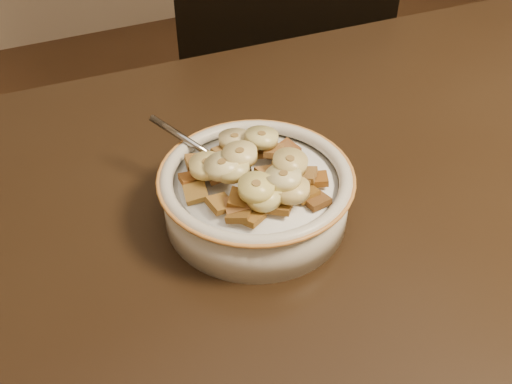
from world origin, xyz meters
name	(u,v)px	position (x,y,z in m)	size (l,w,h in m)	color
chair	(335,102)	(0.12, 0.57, 0.53)	(0.47, 0.47, 1.06)	black
cereal_bowl	(256,199)	(-0.26, 0.13, 0.77)	(0.17, 0.17, 0.04)	silver
milk	(256,183)	(-0.26, 0.13, 0.79)	(0.14, 0.14, 0.00)	white
spoon	(232,168)	(-0.27, 0.15, 0.80)	(0.03, 0.04, 0.01)	#929497
cereal_square_0	(264,150)	(-0.23, 0.16, 0.80)	(0.02, 0.02, 0.01)	brown
cereal_square_1	(301,179)	(-0.22, 0.10, 0.80)	(0.02, 0.02, 0.01)	brown
cereal_square_2	(269,173)	(-0.25, 0.11, 0.81)	(0.02, 0.02, 0.01)	brown
cereal_square_3	(220,204)	(-0.30, 0.10, 0.80)	(0.02, 0.02, 0.01)	brown
cereal_square_4	(316,200)	(-0.22, 0.08, 0.80)	(0.02, 0.02, 0.01)	brown
cereal_square_5	(287,150)	(-0.21, 0.15, 0.80)	(0.02, 0.02, 0.01)	brown
cereal_square_6	(252,192)	(-0.27, 0.10, 0.81)	(0.02, 0.02, 0.01)	brown
cereal_square_7	(274,151)	(-0.23, 0.15, 0.81)	(0.02, 0.02, 0.01)	brown
cereal_square_8	(223,156)	(-0.27, 0.16, 0.80)	(0.02, 0.02, 0.01)	brown
cereal_square_9	(240,214)	(-0.29, 0.08, 0.80)	(0.02, 0.02, 0.01)	brown
cereal_square_10	(259,197)	(-0.27, 0.09, 0.81)	(0.02, 0.02, 0.01)	brown
cereal_square_11	(197,162)	(-0.30, 0.17, 0.80)	(0.02, 0.02, 0.01)	brown
cereal_square_12	(244,152)	(-0.25, 0.15, 0.81)	(0.02, 0.02, 0.01)	brown
cereal_square_13	(250,216)	(-0.28, 0.08, 0.80)	(0.02, 0.02, 0.01)	brown
cereal_square_14	(278,152)	(-0.22, 0.15, 0.80)	(0.02, 0.02, 0.01)	brown
cereal_square_15	(196,193)	(-0.31, 0.13, 0.80)	(0.02, 0.02, 0.01)	brown
cereal_square_16	(286,161)	(-0.22, 0.13, 0.80)	(0.02, 0.02, 0.01)	brown
cereal_square_17	(206,170)	(-0.29, 0.16, 0.80)	(0.02, 0.02, 0.01)	brown
cereal_square_18	(218,173)	(-0.29, 0.14, 0.81)	(0.02, 0.02, 0.01)	brown
cereal_square_19	(191,179)	(-0.31, 0.15, 0.80)	(0.02, 0.02, 0.01)	brown
cereal_square_20	(317,179)	(-0.21, 0.10, 0.80)	(0.02, 0.02, 0.01)	brown
cereal_square_21	(281,153)	(-0.22, 0.15, 0.80)	(0.02, 0.02, 0.01)	olive
cereal_square_22	(201,172)	(-0.30, 0.15, 0.80)	(0.02, 0.02, 0.01)	brown
cereal_square_23	(225,154)	(-0.27, 0.17, 0.80)	(0.02, 0.02, 0.01)	brown
cereal_square_24	(305,193)	(-0.23, 0.09, 0.80)	(0.02, 0.02, 0.01)	brown
cereal_square_25	(280,206)	(-0.25, 0.08, 0.80)	(0.02, 0.02, 0.01)	#915A22
cereal_square_26	(240,199)	(-0.28, 0.10, 0.81)	(0.02, 0.02, 0.01)	brown
cereal_square_27	(237,205)	(-0.29, 0.09, 0.80)	(0.02, 0.02, 0.01)	brown
cereal_square_28	(305,175)	(-0.22, 0.10, 0.80)	(0.02, 0.02, 0.01)	olive
cereal_square_29	(285,153)	(-0.22, 0.14, 0.80)	(0.02, 0.02, 0.01)	brown
banana_slice_0	(235,140)	(-0.26, 0.17, 0.81)	(0.03, 0.03, 0.01)	beige
banana_slice_1	(262,138)	(-0.24, 0.16, 0.82)	(0.03, 0.03, 0.01)	beige
banana_slice_2	(290,163)	(-0.23, 0.11, 0.82)	(0.03, 0.03, 0.01)	#DDC074
banana_slice_3	(232,168)	(-0.28, 0.12, 0.82)	(0.03, 0.03, 0.01)	#C7C181
banana_slice_4	(207,166)	(-0.30, 0.14, 0.81)	(0.03, 0.03, 0.01)	#E7CA7E
banana_slice_5	(256,188)	(-0.27, 0.09, 0.82)	(0.03, 0.03, 0.01)	tan
banana_slice_6	(240,155)	(-0.27, 0.13, 0.82)	(0.03, 0.03, 0.01)	beige
banana_slice_7	(222,166)	(-0.29, 0.13, 0.82)	(0.03, 0.03, 0.01)	#F5ECA1
banana_slice_8	(283,178)	(-0.25, 0.09, 0.82)	(0.03, 0.03, 0.01)	#CABE81
banana_slice_9	(264,195)	(-0.27, 0.09, 0.81)	(0.03, 0.03, 0.01)	#E3D485
banana_slice_10	(292,190)	(-0.24, 0.08, 0.81)	(0.03, 0.03, 0.01)	#F3CF80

